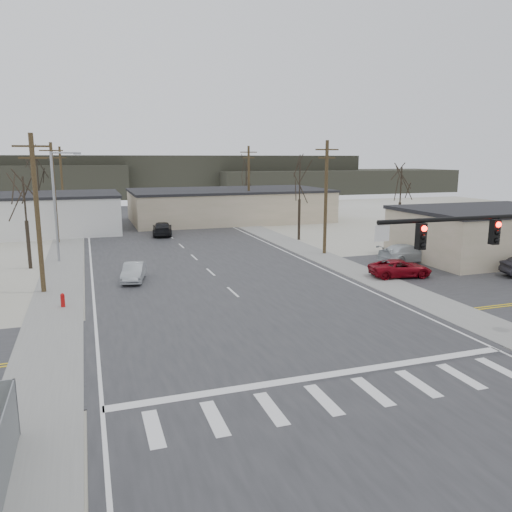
% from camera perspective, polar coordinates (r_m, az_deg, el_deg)
% --- Properties ---
extents(ground, '(140.00, 140.00, 0.00)m').
position_cam_1_polar(ground, '(24.91, 2.55, -8.83)').
color(ground, silver).
rests_on(ground, ground).
extents(main_road, '(18.00, 110.00, 0.05)m').
position_cam_1_polar(main_road, '(38.70, -5.56, -1.55)').
color(main_road, '#29292B').
rests_on(main_road, ground).
extents(cross_road, '(90.00, 10.00, 0.04)m').
position_cam_1_polar(cross_road, '(24.90, 2.55, -8.78)').
color(cross_road, '#29292B').
rests_on(cross_road, ground).
extents(parking_lot, '(18.00, 20.00, 0.03)m').
position_cam_1_polar(parking_lot, '(40.75, 26.36, -2.04)').
color(parking_lot, '#29292B').
rests_on(parking_lot, ground).
extents(sidewalk_left, '(3.00, 90.00, 0.06)m').
position_cam_1_polar(sidewalk_left, '(42.67, -21.15, -1.06)').
color(sidewalk_left, gray).
rests_on(sidewalk_left, ground).
extents(sidewalk_right, '(3.00, 90.00, 0.06)m').
position_cam_1_polar(sidewalk_right, '(46.74, 5.73, 0.66)').
color(sidewalk_right, gray).
rests_on(sidewalk_right, ground).
extents(fire_hydrant, '(0.24, 0.24, 0.87)m').
position_cam_1_polar(fire_hydrant, '(30.89, -21.22, -4.73)').
color(fire_hydrant, '#A50C0C').
rests_on(fire_hydrant, ground).
extents(building_left_far, '(22.30, 12.30, 4.50)m').
position_cam_1_polar(building_left_far, '(62.53, -25.63, 4.34)').
color(building_left_far, silver).
rests_on(building_left_far, ground).
extents(building_right_far, '(26.30, 14.30, 4.30)m').
position_cam_1_polar(building_right_far, '(68.64, -3.07, 5.85)').
color(building_right_far, '#C2AD94').
rests_on(building_right_far, ground).
extents(building_lot, '(14.30, 10.30, 4.30)m').
position_cam_1_polar(building_lot, '(47.36, 24.91, 2.42)').
color(building_lot, '#C2AD94').
rests_on(building_lot, ground).
extents(upole_left_b, '(2.20, 0.30, 10.00)m').
position_cam_1_polar(upole_left_b, '(34.06, -23.74, 4.69)').
color(upole_left_b, '#4A3C22').
rests_on(upole_left_b, ground).
extents(upole_left_c, '(2.20, 0.30, 10.00)m').
position_cam_1_polar(upole_left_c, '(53.95, -22.07, 6.87)').
color(upole_left_c, '#4A3C22').
rests_on(upole_left_c, ground).
extents(upole_left_d, '(2.20, 0.30, 10.00)m').
position_cam_1_polar(upole_left_d, '(73.90, -21.30, 7.87)').
color(upole_left_d, '#4A3C22').
rests_on(upole_left_d, ground).
extents(upole_right_a, '(2.20, 0.30, 10.00)m').
position_cam_1_polar(upole_right_a, '(44.68, 7.99, 6.85)').
color(upole_right_a, '#4A3C22').
rests_on(upole_right_a, ground).
extents(upole_right_b, '(2.20, 0.30, 10.00)m').
position_cam_1_polar(upole_right_b, '(65.04, -0.84, 8.28)').
color(upole_right_b, '#4A3C22').
rests_on(upole_right_b, ground).
extents(streetlight_main, '(2.40, 0.25, 9.00)m').
position_cam_1_polar(streetlight_main, '(43.96, -21.79, 5.91)').
color(streetlight_main, gray).
rests_on(streetlight_main, ground).
extents(tree_left_near, '(3.30, 3.30, 7.35)m').
position_cam_1_polar(tree_left_near, '(42.13, -24.92, 5.67)').
color(tree_left_near, '#322A1F').
rests_on(tree_left_near, ground).
extents(tree_right_mid, '(3.74, 3.74, 8.33)m').
position_cam_1_polar(tree_right_mid, '(52.28, 5.02, 8.30)').
color(tree_right_mid, '#322A1F').
rests_on(tree_right_mid, ground).
extents(tree_left_far, '(3.96, 3.96, 8.82)m').
position_cam_1_polar(tree_left_far, '(68.02, -23.67, 8.37)').
color(tree_left_far, '#322A1F').
rests_on(tree_left_far, ground).
extents(tree_right_far, '(3.52, 3.52, 7.84)m').
position_cam_1_polar(tree_right_far, '(77.51, -1.13, 9.01)').
color(tree_right_far, '#322A1F').
rests_on(tree_right_far, ground).
extents(tree_lot, '(3.52, 3.52, 7.84)m').
position_cam_1_polar(tree_lot, '(53.48, 16.22, 7.59)').
color(tree_lot, '#322A1F').
rests_on(tree_lot, ground).
extents(hill_center, '(80.00, 18.00, 9.00)m').
position_cam_1_polar(hill_center, '(120.18, -7.61, 9.17)').
color(hill_center, '#333026').
rests_on(hill_center, ground).
extents(hill_right, '(60.00, 18.00, 5.50)m').
position_cam_1_polar(hill_right, '(126.33, 8.90, 8.43)').
color(hill_right, '#333026').
rests_on(hill_right, ground).
extents(sedan_crossing, '(2.14, 4.05, 1.27)m').
position_cam_1_polar(sedan_crossing, '(35.87, -13.81, -1.77)').
color(sedan_crossing, gray).
rests_on(sedan_crossing, main_road).
extents(car_far_a, '(2.82, 5.37, 1.48)m').
position_cam_1_polar(car_far_a, '(56.25, -10.66, 3.09)').
color(car_far_a, black).
rests_on(car_far_a, main_road).
extents(car_far_b, '(2.90, 4.42, 1.40)m').
position_cam_1_polar(car_far_b, '(70.93, -16.13, 4.45)').
color(car_far_b, black).
rests_on(car_far_b, main_road).
extents(car_parked_red, '(4.74, 2.74, 1.24)m').
position_cam_1_polar(car_parked_red, '(37.53, 16.17, -1.36)').
color(car_parked_red, maroon).
rests_on(car_parked_red, parking_lot).
extents(car_parked_dark_a, '(4.51, 2.72, 1.44)m').
position_cam_1_polar(car_parked_dark_a, '(45.00, 19.38, 0.61)').
color(car_parked_dark_a, black).
rests_on(car_parked_dark_a, parking_lot).
extents(car_parked_silver, '(5.30, 2.61, 1.48)m').
position_cam_1_polar(car_parked_silver, '(42.89, 16.89, 0.29)').
color(car_parked_silver, silver).
rests_on(car_parked_silver, parking_lot).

